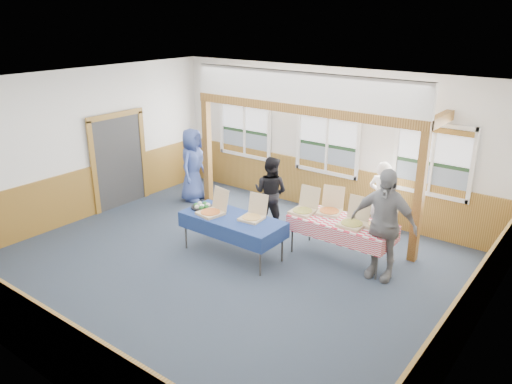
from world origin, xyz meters
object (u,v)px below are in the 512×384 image
woman_black (271,192)px  person_grey (383,224)px  table_right (342,223)px  woman_white (381,199)px  table_left (232,220)px  man_blue (193,165)px

woman_black → person_grey: (2.70, -0.57, 0.20)m
table_right → woman_white: bearing=67.5°
table_left → person_grey: person_grey is taller
man_blue → person_grey: 5.16m
table_left → man_blue: (-2.60, 1.66, 0.17)m
table_left → man_blue: 3.09m
table_left → woman_white: 3.07m
woman_black → man_blue: bearing=-12.6°
table_right → person_grey: person_grey is taller
table_left → person_grey: bearing=32.6°
table_left → person_grey: size_ratio=1.08×
woman_white → man_blue: bearing=15.9°
woman_white → man_blue: (-4.38, -0.83, 0.10)m
woman_white → person_grey: size_ratio=0.80×
table_right → man_blue: 4.31m
woman_white → person_grey: 1.76m
man_blue → table_left: bearing=-138.2°
table_right → person_grey: 0.89m
table_right → person_grey: (0.84, -0.17, 0.26)m
table_left → woman_black: 1.49m
woman_white → man_blue: 4.46m
table_left → man_blue: bearing=160.1°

